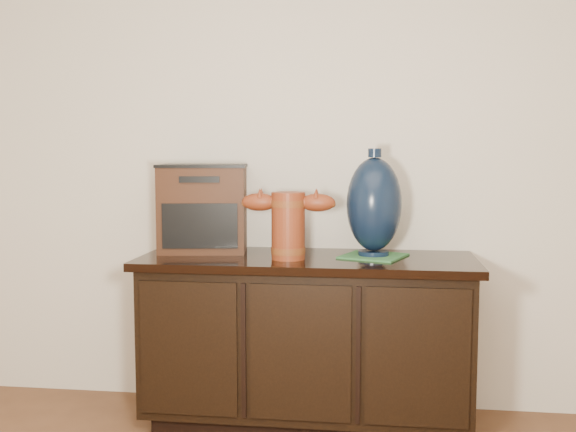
# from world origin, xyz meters

# --- Properties ---
(room) EXTENTS (5.00, 5.00, 5.00)m
(room) POSITION_xyz_m (0.00, 0.00, 1.30)
(room) COLOR brown
(room) RESTS_ON ground
(sideboard) EXTENTS (1.46, 0.56, 0.75)m
(sideboard) POSITION_xyz_m (0.00, 2.23, 0.39)
(sideboard) COLOR black
(sideboard) RESTS_ON ground
(terracotta_vessel) EXTENTS (0.40, 0.15, 0.29)m
(terracotta_vessel) POSITION_xyz_m (-0.07, 2.16, 0.92)
(terracotta_vessel) COLOR maroon
(terracotta_vessel) RESTS_ON sideboard
(tv_radio) EXTENTS (0.44, 0.37, 0.40)m
(tv_radio) POSITION_xyz_m (-0.49, 2.35, 0.95)
(tv_radio) COLOR #361B0D
(tv_radio) RESTS_ON sideboard
(green_mat) EXTENTS (0.32, 0.32, 0.01)m
(green_mat) POSITION_xyz_m (0.29, 2.27, 0.76)
(green_mat) COLOR #316E38
(green_mat) RESTS_ON sideboard
(lamp_base) EXTENTS (0.31, 0.31, 0.46)m
(lamp_base) POSITION_xyz_m (0.29, 2.27, 0.98)
(lamp_base) COLOR black
(lamp_base) RESTS_ON green_mat
(spray_can) EXTENTS (0.06, 0.06, 0.17)m
(spray_can) POSITION_xyz_m (-0.08, 2.44, 0.84)
(spray_can) COLOR #530E14
(spray_can) RESTS_ON sideboard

